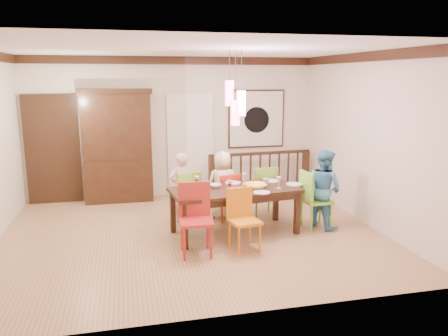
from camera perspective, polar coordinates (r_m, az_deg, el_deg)
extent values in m
plane|color=#967348|center=(7.14, -4.09, -8.65)|extent=(6.00, 6.00, 0.00)
plane|color=white|center=(6.71, -4.47, 15.25)|extent=(6.00, 6.00, 0.00)
plane|color=beige|center=(9.23, -6.64, 5.25)|extent=(6.00, 0.00, 6.00)
plane|color=beige|center=(7.80, 18.10, 3.54)|extent=(0.00, 5.00, 5.00)
cube|color=black|center=(9.29, -21.42, 2.06)|extent=(1.04, 0.07, 2.24)
cube|color=silver|center=(9.30, -4.41, 2.86)|extent=(0.97, 0.05, 2.22)
cube|color=black|center=(9.55, 4.22, 6.43)|extent=(1.25, 0.04, 1.25)
cube|color=silver|center=(9.53, 4.27, 6.41)|extent=(1.18, 0.02, 1.18)
cylinder|color=black|center=(9.52, 4.29, 6.28)|extent=(0.56, 0.01, 0.56)
cube|color=#FB4B73|center=(6.77, 0.70, 9.75)|extent=(0.11, 0.11, 0.38)
cylinder|color=black|center=(6.77, 0.71, 13.30)|extent=(0.01, 0.01, 0.46)
cube|color=#FB4B73|center=(6.72, 2.24, 8.45)|extent=(0.11, 0.11, 0.38)
cylinder|color=black|center=(6.71, 2.27, 12.67)|extent=(0.01, 0.01, 0.61)
cube|color=#FB4B73|center=(6.76, 1.46, 7.20)|extent=(0.11, 0.11, 0.38)
cylinder|color=black|center=(6.74, 1.48, 12.03)|extent=(0.01, 0.01, 0.76)
cube|color=black|center=(6.97, 1.40, -2.89)|extent=(2.12, 1.16, 0.05)
cube|color=black|center=(7.27, -6.50, -5.41)|extent=(0.09, 0.09, 0.70)
cube|color=black|center=(7.69, 7.43, -4.48)|extent=(0.09, 0.09, 0.70)
cube|color=black|center=(6.56, -5.74, -7.33)|extent=(0.09, 0.09, 0.70)
cube|color=black|center=(7.02, 9.58, -6.15)|extent=(0.09, 0.09, 0.70)
cube|color=black|center=(7.36, 0.63, -2.69)|extent=(1.81, 0.26, 0.10)
cube|color=black|center=(6.62, 2.25, -4.37)|extent=(1.81, 0.26, 0.10)
cube|color=#7FC12D|center=(7.58, -4.98, -3.88)|extent=(0.49, 0.49, 0.04)
cube|color=#7FC12D|center=(7.51, -5.01, -2.04)|extent=(0.42, 0.12, 0.46)
cylinder|color=#7FC12D|center=(7.46, -6.06, -5.99)|extent=(0.04, 0.04, 0.44)
cylinder|color=#7FC12D|center=(7.51, -3.47, -5.84)|extent=(0.04, 0.04, 0.44)
cylinder|color=#7FC12D|center=(7.79, -6.37, -5.24)|extent=(0.04, 0.04, 0.44)
cylinder|color=#7FC12D|center=(7.83, -3.89, -5.10)|extent=(0.04, 0.04, 0.44)
cube|color=red|center=(7.71, 0.23, -3.84)|extent=(0.47, 0.47, 0.04)
cube|color=red|center=(7.66, 0.23, -2.19)|extent=(0.38, 0.13, 0.42)
cylinder|color=red|center=(7.60, -0.66, -5.75)|extent=(0.03, 0.03, 0.40)
cylinder|color=red|center=(7.67, 1.63, -5.59)|extent=(0.03, 0.03, 0.40)
cylinder|color=red|center=(7.89, -1.14, -5.08)|extent=(0.03, 0.03, 0.40)
cylinder|color=red|center=(7.95, 1.07, -4.93)|extent=(0.03, 0.03, 0.40)
cube|color=#78A52D|center=(7.98, 5.11, -3.07)|extent=(0.43, 0.43, 0.04)
cube|color=#78A52D|center=(7.92, 5.14, -1.32)|extent=(0.42, 0.05, 0.46)
cylinder|color=#78A52D|center=(7.84, 4.27, -5.09)|extent=(0.04, 0.04, 0.44)
cylinder|color=#78A52D|center=(7.94, 6.63, -4.91)|extent=(0.04, 0.04, 0.44)
cylinder|color=#78A52D|center=(8.15, 3.57, -4.41)|extent=(0.04, 0.04, 0.44)
cylinder|color=#78A52D|center=(8.25, 5.84, -4.25)|extent=(0.04, 0.04, 0.44)
cube|color=#A82621|center=(6.22, -3.67, -6.99)|extent=(0.48, 0.48, 0.04)
cube|color=#A82621|center=(6.13, -3.70, -4.56)|extent=(0.46, 0.07, 0.50)
cylinder|color=#A82621|center=(6.11, -5.10, -9.89)|extent=(0.04, 0.04, 0.48)
cylinder|color=#A82621|center=(6.16, -1.62, -9.64)|extent=(0.04, 0.04, 0.48)
cylinder|color=#A82621|center=(6.45, -5.56, -8.69)|extent=(0.04, 0.04, 0.48)
cylinder|color=#A82621|center=(6.50, -2.27, -8.46)|extent=(0.04, 0.04, 0.48)
cube|color=orange|center=(6.38, 2.70, -7.00)|extent=(0.48, 0.48, 0.04)
cube|color=orange|center=(6.30, 2.72, -4.90)|extent=(0.41, 0.11, 0.45)
cylinder|color=orange|center=(6.27, 1.61, -9.53)|extent=(0.04, 0.04, 0.43)
cylinder|color=orange|center=(6.35, 4.54, -9.26)|extent=(0.04, 0.04, 0.43)
cylinder|color=orange|center=(6.57, 0.88, -8.51)|extent=(0.04, 0.04, 0.43)
cylinder|color=orange|center=(6.65, 3.68, -8.27)|extent=(0.04, 0.04, 0.43)
cube|color=#75BE39|center=(7.45, 11.98, -4.20)|extent=(0.47, 0.47, 0.04)
cube|color=#75BE39|center=(7.38, 12.07, -2.24)|extent=(0.07, 0.44, 0.48)
cylinder|color=#75BE39|center=(7.29, 11.21, -6.50)|extent=(0.04, 0.04, 0.46)
cylinder|color=#75BE39|center=(7.44, 13.74, -6.24)|extent=(0.04, 0.04, 0.46)
cylinder|color=#75BE39|center=(7.60, 10.11, -5.69)|extent=(0.04, 0.04, 0.46)
cylinder|color=#75BE39|center=(7.74, 12.56, -5.46)|extent=(0.04, 0.04, 0.46)
cube|color=black|center=(9.14, -13.54, -1.56)|extent=(1.34, 0.44, 0.86)
cube|color=black|center=(8.97, -13.87, 5.31)|extent=(1.34, 0.40, 1.34)
cube|color=black|center=(9.16, -13.86, 5.44)|extent=(1.15, 0.02, 1.15)
cube|color=black|center=(8.92, -14.10, 9.71)|extent=(1.43, 0.44, 0.10)
cube|color=black|center=(8.97, -1.74, -1.29)|extent=(0.13, 0.13, 0.92)
cube|color=black|center=(9.59, 10.78, -0.63)|extent=(0.13, 0.13, 0.92)
cube|color=black|center=(9.13, 4.78, 1.92)|extent=(2.24, 0.24, 0.06)
cube|color=black|center=(9.32, 4.69, -3.41)|extent=(2.12, 0.21, 0.05)
imported|color=beige|center=(7.65, -5.65, -2.50)|extent=(0.52, 0.43, 1.22)
imported|color=beige|center=(7.82, -0.19, -2.16)|extent=(0.63, 0.45, 1.21)
imported|color=#4490C0|center=(7.50, 12.89, -2.63)|extent=(0.71, 0.79, 1.33)
imported|color=yellow|center=(6.96, 4.09, -2.38)|extent=(0.37, 0.37, 0.08)
imported|color=white|center=(7.02, -1.10, -2.34)|extent=(0.22, 0.22, 0.06)
imported|color=silver|center=(6.75, -2.57, -2.78)|extent=(0.12, 0.12, 0.09)
imported|color=silver|center=(7.24, 5.50, -1.78)|extent=(0.14, 0.14, 0.10)
cylinder|color=white|center=(7.11, -4.33, -2.35)|extent=(0.26, 0.26, 0.01)
cylinder|color=white|center=(7.30, 1.16, -1.94)|extent=(0.26, 0.26, 0.01)
cylinder|color=white|center=(7.48, 6.26, -1.68)|extent=(0.26, 0.26, 0.01)
cylinder|color=white|center=(6.50, -4.25, -3.73)|extent=(0.26, 0.26, 0.01)
cylinder|color=white|center=(6.74, 4.94, -3.17)|extent=(0.26, 0.26, 0.01)
cylinder|color=white|center=(7.30, 9.15, -2.09)|extent=(0.26, 0.26, 0.01)
cube|color=#D83359|center=(6.65, 1.04, -3.32)|extent=(0.18, 0.14, 0.01)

